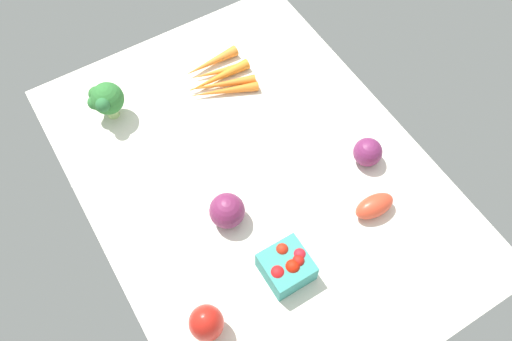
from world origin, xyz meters
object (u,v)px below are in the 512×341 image
object	(u,v)px
berry_basket	(287,266)
bell_pepper_red	(206,323)
roma_tomato	(374,206)
broccoli_head	(106,99)
red_onion_near_basket	(368,152)
red_onion_center	(227,211)
carrot_bunch	(218,77)

from	to	relation	value
berry_basket	bell_pepper_red	distance (cm)	20.05
roma_tomato	broccoli_head	world-z (taller)	broccoli_head
red_onion_near_basket	roma_tomato	distance (cm)	13.55
red_onion_near_basket	red_onion_center	world-z (taller)	red_onion_center
berry_basket	red_onion_center	xyz separation A→B (cm)	(-17.17, -4.36, 0.63)
red_onion_near_basket	broccoli_head	xyz separation A→B (cm)	(-43.57, -46.20, 2.94)
berry_basket	broccoli_head	xyz separation A→B (cm)	(-57.12, -14.97, 3.02)
bell_pepper_red	red_onion_center	bearing A→B (deg)	141.01
red_onion_near_basket	roma_tomato	world-z (taller)	red_onion_near_basket
broccoli_head	berry_basket	bearing A→B (deg)	14.69
roma_tomato	red_onion_near_basket	bearing A→B (deg)	-116.42
broccoli_head	roma_tomato	bearing A→B (deg)	35.48
carrot_bunch	red_onion_near_basket	world-z (taller)	red_onion_near_basket
bell_pepper_red	broccoli_head	size ratio (longest dim) A/B	0.92
red_onion_near_basket	roma_tomato	size ratio (longest dim) A/B	0.72
broccoli_head	red_onion_center	bearing A→B (deg)	14.88
berry_basket	bell_pepper_red	world-z (taller)	bell_pepper_red
red_onion_near_basket	broccoli_head	size ratio (longest dim) A/B	0.65
bell_pepper_red	broccoli_head	world-z (taller)	broccoli_head
bell_pepper_red	broccoli_head	distance (cm)	59.37
red_onion_near_basket	broccoli_head	distance (cm)	63.57
bell_pepper_red	berry_basket	bearing A→B (deg)	95.80
broccoli_head	carrot_bunch	bearing A→B (deg)	81.72
broccoli_head	red_onion_near_basket	bearing A→B (deg)	46.68
berry_basket	broccoli_head	bearing A→B (deg)	-165.31
carrot_bunch	broccoli_head	size ratio (longest dim) A/B	1.76
berry_basket	red_onion_near_basket	distance (cm)	34.04
berry_basket	bell_pepper_red	xyz separation A→B (cm)	(2.02, -19.89, 1.51)
red_onion_near_basket	bell_pepper_red	world-z (taller)	bell_pepper_red
berry_basket	bell_pepper_red	size ratio (longest dim) A/B	0.98
carrot_bunch	broccoli_head	bearing A→B (deg)	-98.28
red_onion_center	roma_tomato	world-z (taller)	red_onion_center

